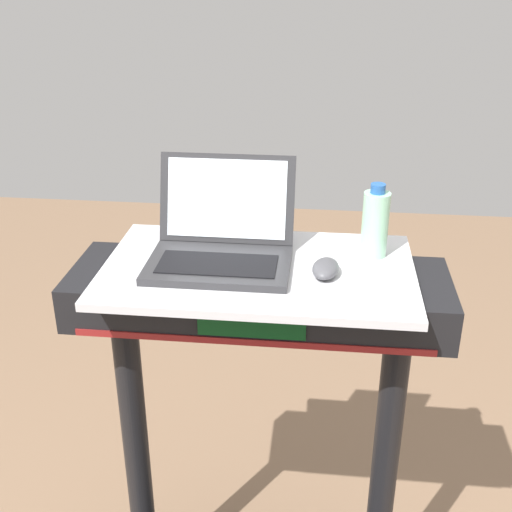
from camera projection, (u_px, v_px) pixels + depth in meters
desk_board at (258, 270)px, 1.53m from camera, size 0.73×0.44×0.02m
laptop at (221, 242)px, 1.54m from camera, size 0.33×0.29×0.23m
computer_mouse at (326, 268)px, 1.48m from camera, size 0.07×0.11×0.03m
water_bottle at (375, 223)px, 1.55m from camera, size 0.06×0.06×0.18m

